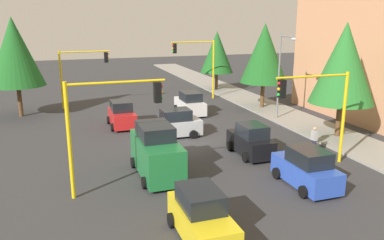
{
  "coord_description": "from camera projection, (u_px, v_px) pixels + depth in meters",
  "views": [
    {
      "loc": [
        23.91,
        -7.73,
        8.19
      ],
      "look_at": [
        -1.64,
        0.96,
        1.2
      ],
      "focal_mm": 36.99,
      "sensor_mm": 36.0,
      "label": 1
    }
  ],
  "objects": [
    {
      "name": "ground_plane",
      "position": [
        186.0,
        144.0,
        26.38
      ],
      "size": [
        120.0,
        120.0,
        0.0
      ],
      "primitive_type": "plane",
      "color": "#353538"
    },
    {
      "name": "sidewalk_kerb",
      "position": [
        284.0,
        114.0,
        34.22
      ],
      "size": [
        80.0,
        4.0,
        0.15
      ],
      "primitive_type": "cube",
      "color": "gray",
      "rests_on": "ground"
    },
    {
      "name": "traffic_signal_near_left",
      "position": [
        317.0,
        101.0,
        21.69
      ],
      "size": [
        0.36,
        4.59,
        5.29
      ],
      "color": "yellow",
      "rests_on": "ground"
    },
    {
      "name": "traffic_signal_near_right",
      "position": [
        109.0,
        114.0,
        18.14
      ],
      "size": [
        0.36,
        4.59,
        5.51
      ],
      "color": "yellow",
      "rests_on": "ground"
    },
    {
      "name": "traffic_signal_far_right",
      "position": [
        81.0,
        67.0,
        36.5
      ],
      "size": [
        0.36,
        4.59,
        5.32
      ],
      "color": "yellow",
      "rests_on": "ground"
    },
    {
      "name": "traffic_signal_far_left",
      "position": [
        197.0,
        58.0,
        39.94
      ],
      "size": [
        0.36,
        4.59,
        6.0
      ],
      "color": "yellow",
      "rests_on": "ground"
    },
    {
      "name": "street_lamp_curbside",
      "position": [
        282.0,
        68.0,
        31.47
      ],
      "size": [
        2.15,
        0.28,
        7.0
      ],
      "color": "slate",
      "rests_on": "ground"
    },
    {
      "name": "tree_roadside_far",
      "position": [
        217.0,
        52.0,
        44.73
      ],
      "size": [
        3.71,
        3.71,
        6.76
      ],
      "color": "brown",
      "rests_on": "ground"
    },
    {
      "name": "tree_roadside_near",
      "position": [
        344.0,
        63.0,
        26.51
      ],
      "size": [
        4.36,
        4.36,
        7.97
      ],
      "color": "brown",
      "rests_on": "ground"
    },
    {
      "name": "tree_roadside_mid",
      "position": [
        264.0,
        53.0,
        35.55
      ],
      "size": [
        4.25,
        4.25,
        7.77
      ],
      "color": "brown",
      "rests_on": "ground"
    },
    {
      "name": "tree_opposite_side",
      "position": [
        14.0,
        52.0,
        32.58
      ],
      "size": [
        4.54,
        4.54,
        8.32
      ],
      "color": "brown",
      "rests_on": "ground"
    },
    {
      "name": "delivery_van_green",
      "position": [
        156.0,
        152.0,
        20.96
      ],
      "size": [
        4.8,
        2.22,
        2.77
      ],
      "color": "#1E7238",
      "rests_on": "ground"
    },
    {
      "name": "car_white",
      "position": [
        190.0,
        104.0,
        34.57
      ],
      "size": [
        4.06,
        2.03,
        1.98
      ],
      "color": "white",
      "rests_on": "ground"
    },
    {
      "name": "car_silver",
      "position": [
        174.0,
        124.0,
        27.9
      ],
      "size": [
        2.03,
        3.89,
        1.98
      ],
      "color": "#B2B5BA",
      "rests_on": "ground"
    },
    {
      "name": "car_black",
      "position": [
        251.0,
        141.0,
        24.16
      ],
      "size": [
        3.64,
        1.93,
        1.98
      ],
      "color": "black",
      "rests_on": "ground"
    },
    {
      "name": "car_yellow",
      "position": [
        201.0,
        217.0,
        14.94
      ],
      "size": [
        3.93,
        1.93,
        1.98
      ],
      "color": "yellow",
      "rests_on": "ground"
    },
    {
      "name": "car_blue",
      "position": [
        306.0,
        169.0,
        19.67
      ],
      "size": [
        3.9,
        2.01,
        1.98
      ],
      "color": "blue",
      "rests_on": "ground"
    },
    {
      "name": "car_red",
      "position": [
        122.0,
        115.0,
        30.59
      ],
      "size": [
        3.71,
        2.03,
        1.98
      ],
      "color": "red",
      "rests_on": "ground"
    },
    {
      "name": "pedestrian_crossing",
      "position": [
        314.0,
        139.0,
        24.45
      ],
      "size": [
        0.4,
        0.24,
        1.7
      ],
      "color": "#262638",
      "rests_on": "ground"
    }
  ]
}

